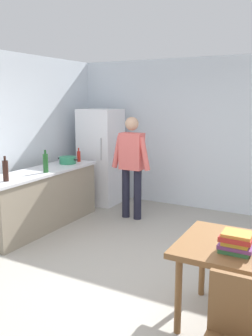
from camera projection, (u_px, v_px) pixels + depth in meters
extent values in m
plane|color=#9E998E|center=(130.00, 278.00, 4.02)|extent=(14.00, 14.00, 0.00)
cube|color=silver|center=(209.00, 135.00, 6.35)|extent=(6.40, 0.12, 2.70)
cube|color=gray|center=(41.00, 200.00, 5.57)|extent=(0.60, 2.12, 0.86)
cube|color=silver|center=(39.00, 172.00, 5.48)|extent=(0.64, 2.20, 0.04)
cube|color=white|center=(101.00, 157.00, 6.81)|extent=(0.70, 0.64, 1.80)
cylinder|color=#B2B2B7|center=(101.00, 149.00, 6.38)|extent=(0.02, 0.02, 0.40)
cylinder|color=#1E1E2D|center=(126.00, 193.00, 6.03)|extent=(0.13, 0.13, 0.84)
cylinder|color=#1E1E2D|center=(137.00, 195.00, 5.93)|extent=(0.13, 0.13, 0.84)
cube|color=#E56660|center=(132.00, 151.00, 5.85)|extent=(0.38, 0.22, 0.60)
sphere|color=tan|center=(132.00, 124.00, 5.76)|extent=(0.22, 0.22, 0.22)
cylinder|color=#E56660|center=(117.00, 152.00, 5.93)|extent=(0.20, 0.09, 0.55)
cylinder|color=#E56660|center=(144.00, 154.00, 5.70)|extent=(0.20, 0.09, 0.55)
cylinder|color=brown|center=(178.00, 295.00, 3.02)|extent=(0.06, 0.06, 0.70)
cylinder|color=brown|center=(202.00, 263.00, 3.62)|extent=(0.06, 0.06, 0.70)
cube|color=brown|center=(242.00, 308.00, 2.23)|extent=(0.42, 0.04, 0.42)
cylinder|color=#2D845B|center=(68.00, 160.00, 6.06)|extent=(0.28, 0.28, 0.12)
cube|color=black|center=(60.00, 158.00, 6.14)|extent=(0.06, 0.03, 0.02)
cube|color=black|center=(76.00, 160.00, 5.98)|extent=(0.06, 0.03, 0.02)
cylinder|color=black|center=(6.00, 171.00, 4.75)|extent=(0.08, 0.08, 0.28)
cylinder|color=black|center=(5.00, 158.00, 4.72)|extent=(0.03, 0.03, 0.06)
cylinder|color=#1E5123|center=(46.00, 163.00, 5.33)|extent=(0.08, 0.08, 0.28)
cylinder|color=#1E5123|center=(45.00, 152.00, 5.30)|extent=(0.03, 0.03, 0.06)
cylinder|color=#B22319|center=(79.00, 157.00, 6.26)|extent=(0.06, 0.06, 0.18)
cylinder|color=#B22319|center=(79.00, 150.00, 6.24)|extent=(0.02, 0.02, 0.06)
cube|color=#387A47|center=(235.00, 250.00, 2.91)|extent=(0.24, 0.17, 0.04)
cube|color=#753D7F|center=(236.00, 247.00, 2.90)|extent=(0.27, 0.17, 0.03)
cube|color=gold|center=(236.00, 243.00, 2.89)|extent=(0.21, 0.16, 0.04)
cube|color=#B22D28|center=(236.00, 238.00, 2.88)|extent=(0.25, 0.18, 0.04)
cube|color=orange|center=(237.00, 234.00, 2.88)|extent=(0.23, 0.19, 0.03)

